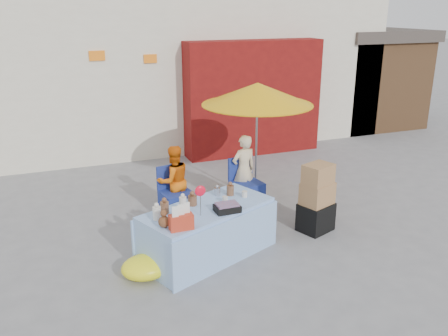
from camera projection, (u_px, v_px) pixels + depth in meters
name	position (u px, v px, depth m)	size (l,w,h in m)	color
ground	(234.00, 246.00, 6.88)	(80.00, 80.00, 0.00)	slate
backdrop	(146.00, 14.00, 12.69)	(14.00, 8.00, 7.80)	silver
market_table	(207.00, 231.00, 6.52)	(2.08, 1.53, 1.14)	#99BCF6
chair_left	(176.00, 203.00, 7.75)	(0.55, 0.54, 0.85)	navy
chair_right	(246.00, 192.00, 8.18)	(0.55, 0.54, 0.85)	navy
vendor_orange	(174.00, 181.00, 7.76)	(0.58, 0.45, 1.19)	orange
vendor_beige	(244.00, 170.00, 8.18)	(0.45, 0.30, 1.25)	beige
umbrella	(257.00, 94.00, 8.01)	(1.90, 1.90, 2.09)	gray
box_stack	(317.00, 200.00, 7.21)	(0.60, 0.55, 1.08)	black
tarp_bundle	(146.00, 267.00, 6.05)	(0.65, 0.52, 0.29)	yellow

